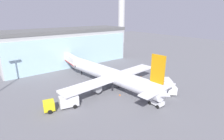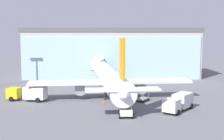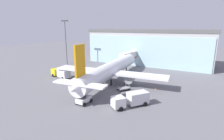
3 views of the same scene
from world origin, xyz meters
The scene contains 10 objects.
ground centered at (0.00, 0.00, 0.00)m, with size 240.00×240.00×0.00m, color slate.
terminal_building centered at (0.00, 36.90, 7.01)m, with size 49.88×15.97×14.02m.
jet_bridge centered at (-3.65, 26.44, 4.50)m, with size 3.65×12.86×5.88m.
airplane centered at (-1.40, 6.07, 3.55)m, with size 31.18×37.03×11.70m.
catering_truck centered at (-16.63, 3.27, 1.47)m, with size 7.61×3.84×2.65m.
fuel_truck centered at (9.32, -5.24, 1.47)m, with size 6.27×7.08×2.65m.
baggage_cart centered at (4.40, 2.07, 0.50)m, with size 2.88×3.22×1.50m.
pushback_tug centered at (0.42, -8.57, 0.97)m, with size 2.24×3.25×2.30m.
safety_cone_nose centered at (-2.85, 0.32, 0.28)m, with size 0.36×0.36×0.55m, color orange.
safety_cone_wingtip centered at (11.20, 6.14, 0.28)m, with size 0.36×0.36×0.55m, color orange.
Camera 2 is at (-3.43, -53.81, 12.20)m, focal length 50.00 mm.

